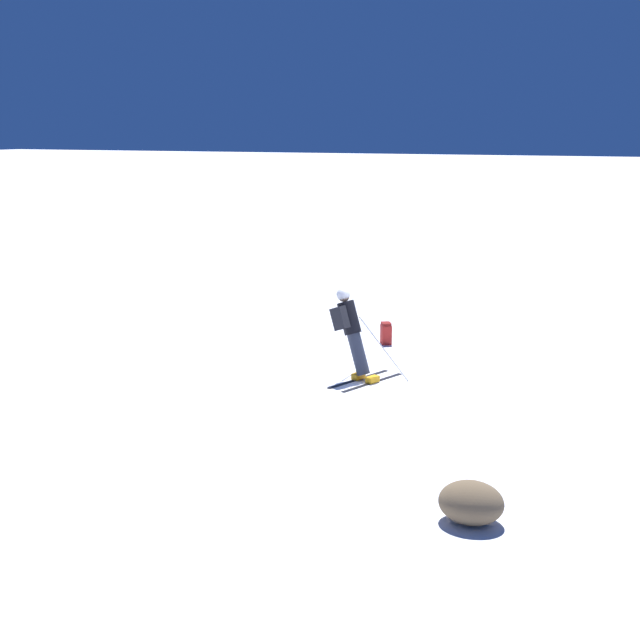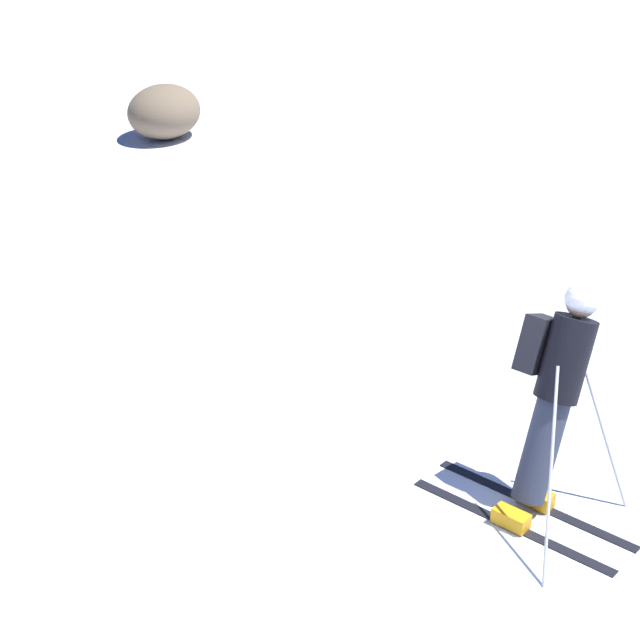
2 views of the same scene
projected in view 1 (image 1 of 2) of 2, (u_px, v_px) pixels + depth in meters
ground_plane at (408, 387)px, 17.01m from camera, size 300.00×300.00×0.00m
skier at (351, 329)px, 17.38m from camera, size 1.54×1.81×1.82m
spare_backpack at (386, 333)px, 20.33m from camera, size 0.34×0.37×0.50m
exposed_boulder_1 at (471, 503)px, 11.08m from camera, size 0.83×0.70×0.54m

